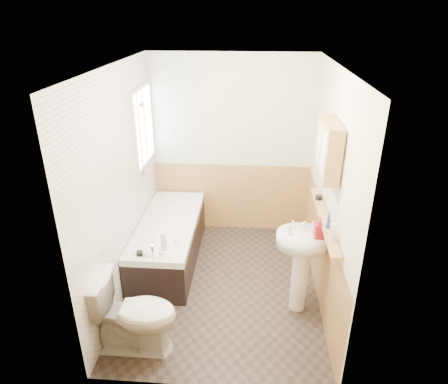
{
  "coord_description": "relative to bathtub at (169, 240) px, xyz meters",
  "views": [
    {
      "loc": [
        0.3,
        -3.82,
        2.99
      ],
      "look_at": [
        0.0,
        0.15,
        1.15
      ],
      "focal_mm": 32.0,
      "sensor_mm": 36.0,
      "label": 1
    }
  ],
  "objects": [
    {
      "name": "wall_left",
      "position": [
        -0.38,
        -0.48,
        0.95
      ],
      "size": [
        0.02,
        2.8,
        2.5
      ],
      "primitive_type": "cube",
      "color": "beige",
      "rests_on": "ground"
    },
    {
      "name": "wall_back",
      "position": [
        0.73,
        0.93,
        0.95
      ],
      "size": [
        2.2,
        0.02,
        2.5
      ],
      "primitive_type": "cube",
      "color": "beige",
      "rests_on": "ground"
    },
    {
      "name": "wainscot_front",
      "position": [
        0.73,
        -1.86,
        0.2
      ],
      "size": [
        2.2,
        0.01,
        1.0
      ],
      "primitive_type": "cube",
      "color": "tan",
      "rests_on": "wall_front"
    },
    {
      "name": "ceiling",
      "position": [
        0.73,
        -0.48,
        2.2
      ],
      "size": [
        2.8,
        2.8,
        0.0
      ],
      "primitive_type": "plane",
      "rotation": [
        3.14,
        0.0,
        0.0
      ],
      "color": "white",
      "rests_on": "ground"
    },
    {
      "name": "soap_bottle",
      "position": [
        1.71,
        -0.85,
        0.69
      ],
      "size": [
        0.1,
        0.22,
        0.1
      ],
      "primitive_type": "imported",
      "rotation": [
        0.0,
        0.0,
        0.03
      ],
      "color": "maroon",
      "rests_on": "sink"
    },
    {
      "name": "green_bottle",
      "position": [
        1.77,
        -0.92,
        0.89
      ],
      "size": [
        0.05,
        0.05,
        0.22
      ],
      "primitive_type": "cone",
      "rotation": [
        0.0,
        0.0,
        -0.27
      ],
      "color": "#19339E",
      "rests_on": "pine_shelf"
    },
    {
      "name": "orange_bottle",
      "position": [
        0.2,
        -0.53,
        0.31
      ],
      "size": [
        0.03,
        0.03,
        0.07
      ],
      "primitive_type": "cylinder",
      "rotation": [
        0.0,
        0.0,
        0.14
      ],
      "color": "silver",
      "rests_on": "bathtub"
    },
    {
      "name": "tile_return_back",
      "position": [
        0.01,
        0.91,
        1.45
      ],
      "size": [
        0.75,
        0.01,
        1.5
      ],
      "primitive_type": "cube",
      "color": "white",
      "rests_on": "wall_back"
    },
    {
      "name": "shower_riser",
      "position": [
        -0.31,
        0.21,
        1.42
      ],
      "size": [
        0.1,
        0.07,
        1.09
      ],
      "color": "silver",
      "rests_on": "wall_left"
    },
    {
      "name": "window",
      "position": [
        -0.33,
        0.47,
        1.35
      ],
      "size": [
        0.03,
        0.79,
        0.99
      ],
      "color": "white",
      "rests_on": "wall_left"
    },
    {
      "name": "pine_shelf",
      "position": [
        1.77,
        -0.71,
        0.77
      ],
      "size": [
        0.1,
        1.43,
        0.03
      ],
      "primitive_type": "cube",
      "color": "tan",
      "rests_on": "wall_right"
    },
    {
      "name": "black_jar",
      "position": [
        1.77,
        -0.29,
        0.81
      ],
      "size": [
        0.09,
        0.09,
        0.05
      ],
      "primitive_type": "cylinder",
      "rotation": [
        0.0,
        0.0,
        -0.38
      ],
      "color": "black",
      "rests_on": "pine_shelf"
    },
    {
      "name": "bathtub",
      "position": [
        0.0,
        0.0,
        0.0
      ],
      "size": [
        0.7,
        1.75,
        0.71
      ],
      "color": "black",
      "rests_on": "floor"
    },
    {
      "name": "blue_gel",
      "position": [
        0.09,
        -0.64,
        0.38
      ],
      "size": [
        0.06,
        0.04,
        0.21
      ],
      "primitive_type": "cube",
      "rotation": [
        0.0,
        0.0,
        -0.04
      ],
      "color": "silver",
      "rests_on": "bathtub"
    },
    {
      "name": "cream_jar",
      "position": [
        -0.15,
        -0.76,
        0.29
      ],
      "size": [
        0.1,
        0.1,
        0.05
      ],
      "primitive_type": "cylinder",
      "rotation": [
        0.0,
        0.0,
        -0.42
      ],
      "color": "black",
      "rests_on": "bathtub"
    },
    {
      "name": "clear_bottle",
      "position": [
        1.42,
        -0.82,
        0.69
      ],
      "size": [
        0.04,
        0.04,
        0.11
      ],
      "primitive_type": "cylinder",
      "rotation": [
        0.0,
        0.0,
        0.02
      ],
      "color": "silver",
      "rests_on": "sink"
    },
    {
      "name": "floor",
      "position": [
        0.73,
        -0.48,
        -0.3
      ],
      "size": [
        2.8,
        2.8,
        0.0
      ],
      "primitive_type": "plane",
      "color": "#2C241F",
      "rests_on": "ground"
    },
    {
      "name": "sink",
      "position": [
        1.57,
        -0.78,
        0.37
      ],
      "size": [
        0.55,
        0.44,
        1.05
      ],
      "rotation": [
        0.0,
        0.0,
        -0.1
      ],
      "color": "white",
      "rests_on": "floor"
    },
    {
      "name": "medicine_cabinet",
      "position": [
        1.74,
        -0.67,
        1.49
      ],
      "size": [
        0.15,
        0.59,
        0.53
      ],
      "color": "tan",
      "rests_on": "wall_right"
    },
    {
      "name": "toilet",
      "position": [
        -0.03,
        -1.48,
        0.11
      ],
      "size": [
        0.83,
        0.46,
        0.81
      ],
      "primitive_type": "imported",
      "rotation": [
        0.0,
        0.0,
        1.57
      ],
      "color": "white",
      "rests_on": "floor"
    },
    {
      "name": "wall_front",
      "position": [
        0.73,
        -1.89,
        0.95
      ],
      "size": [
        2.2,
        0.02,
        2.5
      ],
      "primitive_type": "cube",
      "color": "beige",
      "rests_on": "ground"
    },
    {
      "name": "wainscot_right",
      "position": [
        1.82,
        -0.48,
        0.2
      ],
      "size": [
        0.01,
        2.8,
        1.0
      ],
      "primitive_type": "cube",
      "color": "tan",
      "rests_on": "wall_right"
    },
    {
      "name": "wall_right",
      "position": [
        1.84,
        -0.48,
        0.95
      ],
      "size": [
        0.02,
        2.8,
        2.5
      ],
      "primitive_type": "cube",
      "color": "beige",
      "rests_on": "ground"
    },
    {
      "name": "tile_cladding_left",
      "position": [
        -0.36,
        -0.48,
        0.95
      ],
      "size": [
        0.01,
        2.8,
        2.5
      ],
      "primitive_type": "cube",
      "color": "white",
      "rests_on": "wall_left"
    },
    {
      "name": "foam_can",
      "position": [
        1.77,
        -1.14,
        0.87
      ],
      "size": [
        0.05,
        0.05,
        0.16
      ],
      "primitive_type": "cylinder",
      "rotation": [
        0.0,
        0.0,
        0.07
      ],
      "color": "silver",
      "rests_on": "pine_shelf"
    },
    {
      "name": "wainscot_back",
      "position": [
        0.73,
        0.91,
        0.2
      ],
      "size": [
        2.2,
        0.01,
        1.0
      ],
      "primitive_type": "cube",
      "color": "tan",
      "rests_on": "wall_back"
    }
  ]
}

